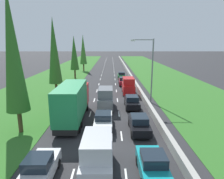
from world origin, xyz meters
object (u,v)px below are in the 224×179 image
red_van_right_lane (128,86)px  grey_van_centre_lane (106,98)px  silver_hatchback_left_lane (40,168)px  black_sedan_right_lane (139,123)px  black_sedan_right_lane_third (132,102)px  maroon_sedan_right_lane (123,81)px  green_box_truck_left_lane (73,102)px  poplar_tree_nearest (12,52)px  teal_hatchback_right_lane (152,164)px  poplar_tree_second (54,51)px  silver_van_centre_lane (98,155)px  street_light_mast (150,66)px  green_hatchback_right_lane (121,76)px  poplar_tree_fourth (83,50)px  poplar_tree_third (74,53)px  white_sedan_centre_lane (103,120)px

red_van_right_lane → grey_van_centre_lane: 8.59m
silver_hatchback_left_lane → black_sedan_right_lane: bearing=44.9°
black_sedan_right_lane_third → maroon_sedan_right_lane: (-0.25, 14.85, 0.00)m
black_sedan_right_lane → black_sedan_right_lane_third: 7.42m
black_sedan_right_lane → green_box_truck_left_lane: (-6.87, 2.85, 1.37)m
maroon_sedan_right_lane → green_box_truck_left_lane: green_box_truck_left_lane is taller
maroon_sedan_right_lane → poplar_tree_nearest: (-11.23, -22.37, 6.86)m
teal_hatchback_right_lane → poplar_tree_second: bearing=119.6°
black_sedan_right_lane → silver_van_centre_lane: size_ratio=0.92×
street_light_mast → green_hatchback_right_lane: bearing=98.5°
grey_van_centre_lane → poplar_tree_fourth: bearing=101.9°
black_sedan_right_lane_third → grey_van_centre_lane: grey_van_centre_lane is taller
silver_hatchback_left_lane → poplar_tree_nearest: (-4.29, 7.01, 6.84)m
red_van_right_lane → green_hatchback_right_lane: 14.42m
black_sedan_right_lane_third → poplar_tree_third: poplar_tree_third is taller
street_light_mast → poplar_tree_third: bearing=125.0°
green_hatchback_right_lane → grey_van_centre_lane: bearing=-98.2°
silver_hatchback_left_lane → grey_van_centre_lane: 14.59m
poplar_tree_nearest → silver_hatchback_left_lane: bearing=-58.5°
black_sedan_right_lane_third → green_hatchback_right_lane: (-0.27, 21.75, 0.02)m
red_van_right_lane → poplar_tree_second: (-11.67, -1.49, 5.81)m
poplar_tree_second → poplar_tree_fourth: 29.93m
maroon_sedan_right_lane → street_light_mast: (2.90, -12.56, 4.42)m
black_sedan_right_lane_third → poplar_tree_nearest: 15.34m
poplar_tree_second → poplar_tree_fourth: (0.43, 29.92, -0.73)m
black_sedan_right_lane_third → green_box_truck_left_lane: (-6.92, -4.57, 1.37)m
white_sedan_centre_lane → street_light_mast: bearing=54.9°
silver_van_centre_lane → white_sedan_centre_lane: silver_van_centre_lane is taller
grey_van_centre_lane → poplar_tree_fourth: 37.36m
teal_hatchback_right_lane → poplar_tree_third: 38.66m
white_sedan_centre_lane → red_van_right_lane: bearing=75.1°
teal_hatchback_right_lane → poplar_tree_third: size_ratio=0.38×
silver_van_centre_lane → poplar_tree_nearest: size_ratio=0.37×
grey_van_centre_lane → red_van_right_lane: bearing=65.2°
red_van_right_lane → poplar_tree_third: (-11.56, 15.05, 4.74)m
poplar_tree_second → poplar_tree_fourth: poplar_tree_second is taller
maroon_sedan_right_lane → grey_van_centre_lane: grey_van_centre_lane is taller
poplar_tree_third → poplar_tree_fourth: bearing=88.6°
teal_hatchback_right_lane → poplar_tree_fourth: (-10.98, 49.97, 5.64)m
poplar_tree_nearest → street_light_mast: bearing=34.8°
teal_hatchback_right_lane → black_sedan_right_lane: size_ratio=0.87×
white_sedan_centre_lane → silver_hatchback_left_lane: bearing=-114.5°
silver_van_centre_lane → maroon_sedan_right_lane: size_ratio=1.09×
silver_hatchback_left_lane → teal_hatchback_right_lane: bearing=2.8°
grey_van_centre_lane → green_hatchback_right_lane: 22.43m
black_sedan_right_lane → street_light_mast: (2.71, 9.71, 4.42)m
silver_van_centre_lane → poplar_tree_nearest: bearing=140.3°
silver_van_centre_lane → black_sedan_right_lane_third: bearing=75.5°
black_sedan_right_lane_third → grey_van_centre_lane: 3.54m
silver_hatchback_left_lane → white_sedan_centre_lane: silver_hatchback_left_lane is taller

